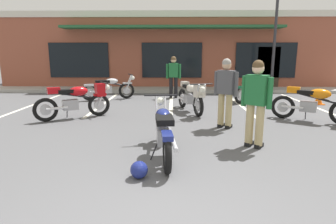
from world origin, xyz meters
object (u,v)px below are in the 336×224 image
(helmet_on_pavement, at_px, (139,170))
(parking_lot_lamp_post, at_px, (277,18))
(motorcycle_red_sportbike, at_px, (191,96))
(person_in_shorts_foreground, at_px, (256,99))
(motorcycle_foreground_classic, at_px, (164,131))
(person_by_back_row, at_px, (226,89))
(motorcycle_black_cruiser, at_px, (317,102))
(motorcycle_silver_naked, at_px, (252,89))
(motorcycle_blue_standard, at_px, (109,88))
(motorcycle_green_cafe_racer, at_px, (77,100))
(traffic_cone, at_px, (319,97))
(person_in_black_shirt, at_px, (174,74))

(helmet_on_pavement, bearing_deg, parking_lot_lamp_post, 60.48)
(motorcycle_red_sportbike, xyz_separation_m, person_in_shorts_foreground, (1.02, -3.22, 0.42))
(motorcycle_foreground_classic, relative_size, motorcycle_red_sportbike, 1.03)
(motorcycle_foreground_classic, height_order, person_by_back_row, person_by_back_row)
(motorcycle_black_cruiser, distance_m, motorcycle_silver_naked, 3.32)
(motorcycle_red_sportbike, distance_m, person_in_shorts_foreground, 3.40)
(motorcycle_silver_naked, relative_size, motorcycle_blue_standard, 0.87)
(motorcycle_black_cruiser, bearing_deg, motorcycle_green_cafe_racer, 177.01)
(motorcycle_black_cruiser, height_order, motorcycle_green_cafe_racer, same)
(parking_lot_lamp_post, bearing_deg, traffic_cone, -71.05)
(motorcycle_black_cruiser, distance_m, traffic_cone, 3.00)
(traffic_cone, xyz_separation_m, parking_lot_lamp_post, (-0.83, 2.43, 2.98))
(person_by_back_row, bearing_deg, motorcycle_blue_standard, 131.93)
(motorcycle_silver_naked, bearing_deg, helmet_on_pavement, -117.37)
(motorcycle_red_sportbike, bearing_deg, motorcycle_blue_standard, 141.72)
(helmet_on_pavement, bearing_deg, person_by_back_row, 58.56)
(motorcycle_green_cafe_racer, relative_size, person_by_back_row, 1.12)
(motorcycle_red_sportbike, height_order, traffic_cone, motorcycle_red_sportbike)
(motorcycle_black_cruiser, distance_m, person_in_black_shirt, 5.55)
(motorcycle_foreground_classic, height_order, motorcycle_green_cafe_racer, same)
(motorcycle_silver_naked, bearing_deg, motorcycle_foreground_classic, -118.51)
(motorcycle_red_sportbike, xyz_separation_m, person_in_black_shirt, (-0.54, 2.90, 0.42))
(motorcycle_silver_naked, bearing_deg, motorcycle_blue_standard, 176.43)
(person_in_black_shirt, bearing_deg, motorcycle_silver_naked, -15.48)
(motorcycle_red_sportbike, xyz_separation_m, helmet_on_pavement, (-1.04, -4.64, -0.40))
(motorcycle_black_cruiser, height_order, motorcycle_silver_naked, same)
(parking_lot_lamp_post, bearing_deg, person_by_back_row, -118.53)
(motorcycle_black_cruiser, height_order, person_by_back_row, person_by_back_row)
(motorcycle_foreground_classic, distance_m, motorcycle_black_cruiser, 4.71)
(motorcycle_blue_standard, xyz_separation_m, motorcycle_green_cafe_racer, (-0.15, -3.23, 0.07))
(traffic_cone, bearing_deg, motorcycle_foreground_classic, -135.74)
(motorcycle_foreground_classic, bearing_deg, traffic_cone, 44.26)
(motorcycle_foreground_classic, bearing_deg, motorcycle_silver_naked, 61.49)
(person_in_shorts_foreground, bearing_deg, motorcycle_silver_naked, 74.98)
(motorcycle_black_cruiser, height_order, helmet_on_pavement, motorcycle_black_cruiser)
(helmet_on_pavement, relative_size, parking_lot_lamp_post, 0.05)
(motorcycle_black_cruiser, xyz_separation_m, traffic_cone, (1.41, 2.64, -0.27))
(motorcycle_red_sportbike, bearing_deg, motorcycle_foreground_classic, -100.81)
(motorcycle_green_cafe_racer, relative_size, parking_lot_lamp_post, 0.37)
(motorcycle_foreground_classic, relative_size, person_in_shorts_foreground, 1.26)
(motorcycle_red_sportbike, distance_m, motorcycle_blue_standard, 3.91)
(motorcycle_blue_standard, distance_m, person_in_shorts_foreground, 6.98)
(motorcycle_silver_naked, xyz_separation_m, person_in_black_shirt, (-2.98, 0.82, 0.49))
(traffic_cone, bearing_deg, person_by_back_row, -140.21)
(motorcycle_silver_naked, xyz_separation_m, motorcycle_blue_standard, (-5.50, 0.34, 0.00))
(motorcycle_green_cafe_racer, relative_size, person_in_black_shirt, 1.12)
(motorcycle_green_cafe_racer, distance_m, traffic_cone, 8.19)
(motorcycle_green_cafe_racer, bearing_deg, traffic_cone, 16.33)
(motorcycle_black_cruiser, bearing_deg, traffic_cone, 61.95)
(motorcycle_silver_naked, bearing_deg, motorcycle_red_sportbike, -139.58)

